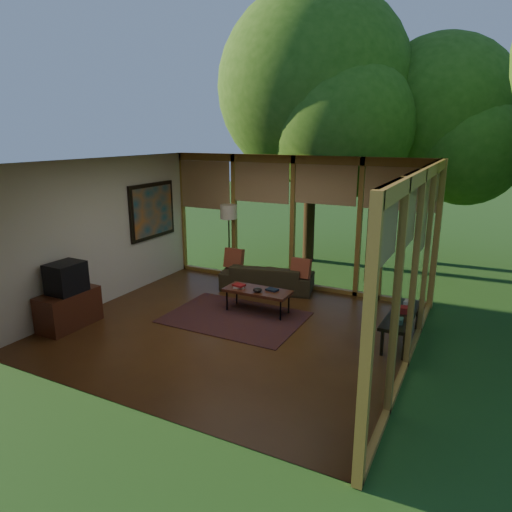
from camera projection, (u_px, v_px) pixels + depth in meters
The scene contains 25 objects.
floor at pixel (233, 328), 7.53m from camera, with size 5.50×5.50×0.00m, color #583317.
ceiling at pixel (230, 162), 6.82m from camera, with size 5.50×5.50×0.00m, color silver.
wall_left at pixel (102, 233), 8.38m from camera, with size 0.04×5.00×2.70m, color beige.
wall_front at pixel (118, 299), 5.02m from camera, with size 5.50×0.04×2.70m, color beige.
window_wall_back at pixel (293, 223), 9.33m from camera, with size 5.50×0.12×2.70m, color #A47932.
window_wall_right at pixel (413, 273), 5.97m from camera, with size 0.12×5.00×2.70m, color #A47932.
tree_nw at pixel (314, 88), 10.61m from camera, with size 4.48×4.48×6.39m.
tree_ne at pixel (439, 114), 10.49m from camera, with size 3.50×3.50×5.30m.
rug at pixel (235, 317), 7.97m from camera, with size 2.32×1.65×0.01m, color maroon.
sofa at pixel (267, 277), 9.32m from camera, with size 1.86×0.73×0.54m, color #362F1B.
pillow_left at pixel (234, 259), 9.53m from camera, with size 0.41×0.14×0.41m, color maroon.
pillow_right at pixel (301, 268), 8.87m from camera, with size 0.38×0.13×0.38m, color maroon.
ct_book_lower at pixel (239, 287), 8.22m from camera, with size 0.19×0.15×0.03m, color beige.
ct_book_upper at pixel (239, 285), 8.21m from camera, with size 0.20×0.15×0.03m, color maroon.
ct_book_side at pixel (272, 290), 8.06m from camera, with size 0.20×0.15×0.03m, color black.
ct_bowl at pixel (258, 290), 7.99m from camera, with size 0.16×0.16×0.07m, color black.
media_cabinet at pixel (69, 309), 7.55m from camera, with size 0.50×1.00×0.60m, color #532616.
television at pixel (66, 278), 7.40m from camera, with size 0.45×0.55×0.50m, color black.
console_book_a at pixel (387, 319), 6.66m from camera, with size 0.21×0.15×0.08m, color #365F51.
console_book_b at pixel (393, 308), 7.05m from camera, with size 0.21×0.16×0.10m, color maroon.
console_book_c at pixel (398, 301), 7.40m from camera, with size 0.23×0.16×0.06m, color beige.
floor_lamp at pixel (229, 216), 9.74m from camera, with size 0.36×0.36×1.65m.
coffee_table at pixel (258, 292), 8.12m from camera, with size 1.20×0.50×0.43m.
side_console at pixel (392, 315), 7.03m from camera, with size 0.60×1.40×0.46m.
wall_painting at pixel (152, 211), 9.52m from camera, with size 0.06×1.35×1.15m.
Camera 1 is at (3.50, -6.02, 3.12)m, focal length 32.00 mm.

